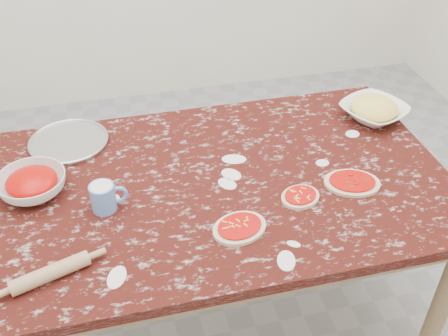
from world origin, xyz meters
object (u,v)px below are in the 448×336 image
(flour_mug, at_px, (104,197))
(worktable, at_px, (224,197))
(sauce_bowl, at_px, (32,185))
(rolling_pin, at_px, (50,273))
(pizza_tray, at_px, (69,142))
(cheese_bowl, at_px, (374,112))

(flour_mug, bearing_deg, worktable, 7.69)
(sauce_bowl, xyz_separation_m, rolling_pin, (0.06, -0.41, -0.01))
(rolling_pin, bearing_deg, sauce_bowl, 98.84)
(flour_mug, distance_m, rolling_pin, 0.32)
(pizza_tray, xyz_separation_m, flour_mug, (0.12, -0.42, 0.04))
(rolling_pin, bearing_deg, pizza_tray, 85.35)
(worktable, distance_m, sauce_bowl, 0.67)
(worktable, height_order, cheese_bowl, cheese_bowl)
(flour_mug, xyz_separation_m, rolling_pin, (-0.17, -0.27, -0.03))
(worktable, bearing_deg, sauce_bowl, 172.87)
(worktable, xyz_separation_m, sauce_bowl, (-0.65, 0.08, 0.12))
(sauce_bowl, xyz_separation_m, cheese_bowl, (1.35, 0.17, -0.01))
(rolling_pin, bearing_deg, worktable, 28.78)
(worktable, xyz_separation_m, pizza_tray, (-0.53, 0.36, 0.09))
(flour_mug, bearing_deg, pizza_tray, 105.60)
(sauce_bowl, relative_size, cheese_bowl, 0.92)
(pizza_tray, xyz_separation_m, sauce_bowl, (-0.12, -0.28, 0.03))
(worktable, xyz_separation_m, rolling_pin, (-0.59, -0.32, 0.11))
(pizza_tray, xyz_separation_m, cheese_bowl, (1.23, -0.11, 0.02))
(worktable, relative_size, sauce_bowl, 6.91)
(cheese_bowl, bearing_deg, worktable, -160.54)
(sauce_bowl, relative_size, rolling_pin, 1.02)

